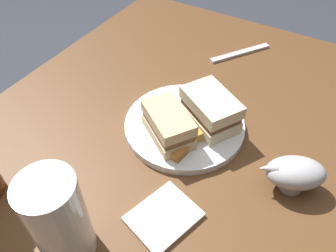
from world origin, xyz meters
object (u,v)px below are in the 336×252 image
(gravy_boat, at_px, (294,173))
(plate, at_px, (184,125))
(sandwich_half_right, at_px, (210,110))
(napkin, at_px, (164,217))
(sandwich_half_left, at_px, (168,125))
(pint_glass, at_px, (60,224))
(fork, at_px, (240,53))

(gravy_boat, bearing_deg, plate, -98.10)
(sandwich_half_right, bearing_deg, napkin, 7.04)
(sandwich_half_left, relative_size, pint_glass, 0.79)
(sandwich_half_left, distance_m, sandwich_half_right, 0.09)
(sandwich_half_right, relative_size, gravy_boat, 1.14)
(sandwich_half_right, height_order, pint_glass, pint_glass)
(gravy_boat, bearing_deg, pint_glass, -42.56)
(sandwich_half_left, xyz_separation_m, napkin, (0.15, 0.08, -0.04))
(plate, height_order, pint_glass, pint_glass)
(sandwich_half_left, distance_m, fork, 0.37)
(plate, bearing_deg, gravy_boat, 81.90)
(pint_glass, relative_size, gravy_boat, 1.35)
(pint_glass, bearing_deg, plate, 174.76)
(napkin, bearing_deg, sandwich_half_right, -172.96)
(gravy_boat, height_order, fork, gravy_boat)
(plate, distance_m, pint_glass, 0.33)
(sandwich_half_left, distance_m, pint_glass, 0.27)
(pint_glass, xyz_separation_m, fork, (-0.64, 0.03, -0.07))
(sandwich_half_left, xyz_separation_m, fork, (-0.37, 0.01, -0.04))
(gravy_boat, relative_size, napkin, 1.13)
(fork, bearing_deg, gravy_boat, -111.87)
(sandwich_half_right, distance_m, gravy_boat, 0.20)
(sandwich_half_left, relative_size, gravy_boat, 1.06)
(sandwich_half_left, bearing_deg, pint_glass, -4.10)
(plate, relative_size, sandwich_half_left, 1.91)
(sandwich_half_left, height_order, pint_glass, pint_glass)
(pint_glass, height_order, fork, pint_glass)
(gravy_boat, distance_m, napkin, 0.24)
(pint_glass, relative_size, napkin, 1.52)
(sandwich_half_left, relative_size, fork, 0.73)
(plate, distance_m, napkin, 0.22)
(sandwich_half_left, height_order, fork, sandwich_half_left)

